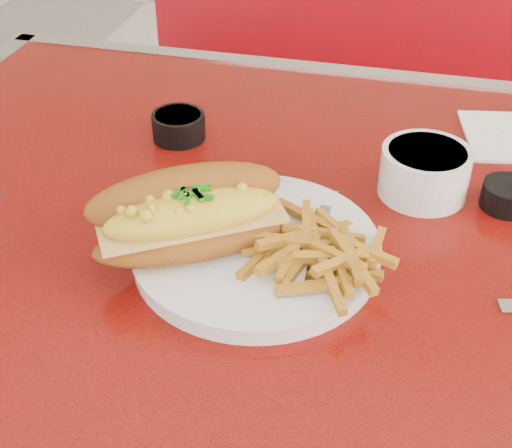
% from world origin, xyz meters
% --- Properties ---
extents(diner_table, '(1.23, 0.83, 0.77)m').
position_xyz_m(diner_table, '(0.00, 0.00, 0.61)').
color(diner_table, red).
rests_on(diner_table, ground).
extents(booth_bench_far, '(1.20, 0.51, 0.90)m').
position_xyz_m(booth_bench_far, '(0.00, 0.81, 0.29)').
color(booth_bench_far, maroon).
rests_on(booth_bench_far, ground).
extents(dinner_plate, '(0.28, 0.28, 0.02)m').
position_xyz_m(dinner_plate, '(-0.11, -0.05, 0.78)').
color(dinner_plate, silver).
rests_on(dinner_plate, diner_table).
extents(mac_hoagie, '(0.21, 0.18, 0.08)m').
position_xyz_m(mac_hoagie, '(-0.17, -0.06, 0.82)').
color(mac_hoagie, '#8F5217').
rests_on(mac_hoagie, dinner_plate).
extents(fries_pile, '(0.14, 0.13, 0.03)m').
position_xyz_m(fries_pile, '(-0.05, -0.06, 0.80)').
color(fries_pile, orange).
rests_on(fries_pile, dinner_plate).
extents(fork, '(0.02, 0.16, 0.00)m').
position_xyz_m(fork, '(-0.05, -0.02, 0.79)').
color(fork, '#B8B8BC').
rests_on(fork, dinner_plate).
extents(gravy_ramekin, '(0.11, 0.11, 0.05)m').
position_xyz_m(gravy_ramekin, '(0.04, 0.10, 0.80)').
color(gravy_ramekin, silver).
rests_on(gravy_ramekin, diner_table).
extents(sauce_cup_left, '(0.07, 0.07, 0.03)m').
position_xyz_m(sauce_cup_left, '(-0.26, 0.16, 0.79)').
color(sauce_cup_left, black).
rests_on(sauce_cup_left, diner_table).
extents(sauce_cup_right, '(0.06, 0.06, 0.03)m').
position_xyz_m(sauce_cup_right, '(0.13, 0.10, 0.79)').
color(sauce_cup_right, black).
rests_on(sauce_cup_right, diner_table).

